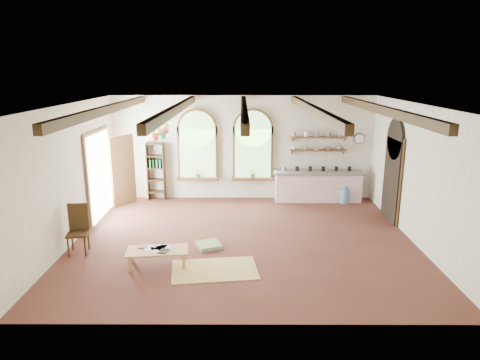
{
  "coord_description": "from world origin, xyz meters",
  "views": [
    {
      "loc": [
        -0.06,
        -9.53,
        3.95
      ],
      "look_at": [
        -0.09,
        0.6,
        1.33
      ],
      "focal_mm": 32.0,
      "sensor_mm": 36.0,
      "label": 1
    }
  ],
  "objects_px": {
    "coffee_table": "(157,252)",
    "balloon_cluster": "(157,130)",
    "kitchen_counter": "(318,186)",
    "side_chair": "(79,239)"
  },
  "relations": [
    {
      "from": "kitchen_counter",
      "to": "coffee_table",
      "type": "distance_m",
      "value": 6.15
    },
    {
      "from": "kitchen_counter",
      "to": "coffee_table",
      "type": "height_order",
      "value": "kitchen_counter"
    },
    {
      "from": "kitchen_counter",
      "to": "balloon_cluster",
      "type": "height_order",
      "value": "balloon_cluster"
    },
    {
      "from": "side_chair",
      "to": "balloon_cluster",
      "type": "xyz_separation_m",
      "value": [
        1.25,
        3.04,
        2.01
      ]
    },
    {
      "from": "kitchen_counter",
      "to": "coffee_table",
      "type": "bearing_deg",
      "value": -131.65
    },
    {
      "from": "coffee_table",
      "to": "balloon_cluster",
      "type": "relative_size",
      "value": 1.15
    },
    {
      "from": "side_chair",
      "to": "coffee_table",
      "type": "bearing_deg",
      "value": -19.25
    },
    {
      "from": "side_chair",
      "to": "kitchen_counter",
      "type": "bearing_deg",
      "value": 33.5
    },
    {
      "from": "kitchen_counter",
      "to": "side_chair",
      "type": "bearing_deg",
      "value": -146.5
    },
    {
      "from": "kitchen_counter",
      "to": "side_chair",
      "type": "relative_size",
      "value": 2.45
    }
  ]
}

